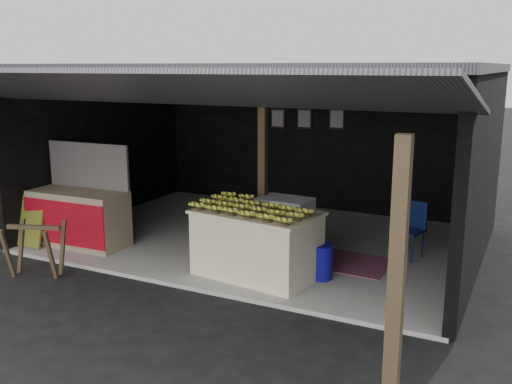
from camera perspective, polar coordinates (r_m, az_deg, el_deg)
The scene contains 13 objects.
ground at distance 7.97m, azimuth -7.40°, elevation -9.61°, with size 80.00×80.00×0.00m, color black.
concrete_slab at distance 10.01m, azimuth 0.62°, elevation -4.70°, with size 7.00×5.00×0.06m, color gray.
shophouse at distance 9.88m, azimuth 1.46°, elevation 7.33°, with size 7.40×7.29×3.02m.
banana_table at distance 8.09m, azimuth 0.07°, elevation -5.15°, with size 1.83×1.26×0.94m.
banana_pile at distance 7.94m, azimuth 0.07°, elevation -1.28°, with size 1.58×0.95×0.19m, color gold, non-canonical shape.
white_crate at distance 9.01m, azimuth 2.86°, elevation -3.44°, with size 0.86×0.61×0.91m.
neighbor_stall at distance 9.92m, azimuth -17.25°, elevation -2.23°, with size 1.65×0.79×1.68m.
green_signboard at distance 10.13m, azimuth -21.69°, elevation -2.71°, with size 0.57×0.04×0.85m, color black.
sawhorse at distance 8.78m, azimuth -21.23°, elevation -4.91°, with size 0.88×0.87×0.77m.
water_barrel at distance 8.10m, azimuth 6.55°, elevation -7.04°, with size 0.31×0.31×0.46m, color #0E0B7E.
plastic_chair at distance 9.19m, azimuth 15.25°, elevation -3.16°, with size 0.51×0.51×0.88m.
magenta_rug at distance 8.89m, azimuth 8.47°, elevation -6.84°, with size 1.50×1.00×0.01m, color #6D1847.
picture_frames at distance 11.87m, azimuth 5.03°, elevation 7.33°, with size 1.62×0.04×0.46m.
Camera 1 is at (4.19, -6.10, 2.98)m, focal length 40.00 mm.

